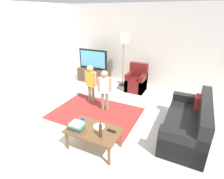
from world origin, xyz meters
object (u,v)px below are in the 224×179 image
at_px(couch, 190,124).
at_px(floor_lamp, 124,41).
at_px(tv, 93,60).
at_px(tv_stand, 94,75).
at_px(tv_remote, 111,131).
at_px(soda_can, 83,120).
at_px(book_stack, 77,126).
at_px(bottle, 100,131).
at_px(armchair, 137,82).
at_px(child_near_tv, 91,81).
at_px(child_center, 105,87).
at_px(plate, 99,126).
at_px(coffee_table, 94,132).

bearing_deg(couch, floor_lamp, 139.69).
distance_m(tv, couch, 3.96).
distance_m(tv_stand, tv_remote, 3.66).
bearing_deg(soda_can, book_stack, -85.97).
bearing_deg(bottle, tv, 123.54).
xyz_separation_m(armchair, bottle, (0.40, -3.12, 0.25)).
bearing_deg(child_near_tv, bottle, -53.18).
distance_m(armchair, floor_lamp, 1.39).
height_order(child_center, soda_can, child_center).
distance_m(book_stack, soda_can, 0.22).
relative_size(couch, bottle, 5.79).
bearing_deg(armchair, tv, 179.37).
bearing_deg(soda_can, tv_remote, 0.00).
xyz_separation_m(child_center, plate, (0.55, -1.26, -0.23)).
distance_m(tv_stand, bottle, 3.79).
bearing_deg(child_near_tv, soda_can, -62.95).
relative_size(child_center, book_stack, 3.75).
relative_size(child_near_tv, tv_remote, 6.54).
relative_size(tv, floor_lamp, 0.62).
bearing_deg(book_stack, bottle, -0.36).
bearing_deg(child_center, book_stack, -81.62).
distance_m(book_stack, plate, 0.41).
relative_size(tv_stand, book_stack, 4.08).
height_order(child_near_tv, soda_can, child_near_tv).
distance_m(floor_lamp, book_stack, 3.50).
distance_m(tv_stand, tv, 0.60).
xyz_separation_m(couch, book_stack, (-1.89, -1.30, 0.20)).
bearing_deg(floor_lamp, child_center, -81.88).
xyz_separation_m(bottle, plate, (-0.17, 0.24, -0.12)).
relative_size(couch, child_center, 1.63).
bearing_deg(coffee_table, child_center, 110.14).
distance_m(armchair, child_near_tv, 1.70).
bearing_deg(couch, soda_can, -150.39).
relative_size(floor_lamp, book_stack, 6.05).
height_order(tv_stand, bottle, bottle).
bearing_deg(book_stack, child_near_tv, 114.45).
height_order(bottle, soda_can, bottle).
height_order(coffee_table, book_stack, book_stack).
distance_m(book_stack, tv_remote, 0.65).
height_order(child_near_tv, child_center, child_near_tv).
relative_size(tv_stand, floor_lamp, 0.67).
relative_size(book_stack, soda_can, 2.45).
bearing_deg(book_stack, child_center, 98.38).
distance_m(tv_stand, child_near_tv, 1.71).
bearing_deg(child_center, couch, -5.25).
bearing_deg(armchair, couch, -45.55).
distance_m(book_stack, bottle, 0.51).
distance_m(tv_stand, soda_can, 3.34).
xyz_separation_m(floor_lamp, soda_can, (0.46, -3.09, -1.06)).
bearing_deg(child_center, soda_can, -80.89).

